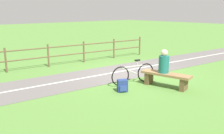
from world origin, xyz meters
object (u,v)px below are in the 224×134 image
object	(u,v)px
person_seated	(164,63)
bench	(166,77)
backpack	(122,86)
bicycle	(133,74)

from	to	relation	value
person_seated	bench	bearing A→B (deg)	180.00
person_seated	backpack	bearing A→B (deg)	57.26
bench	bicycle	bearing A→B (deg)	17.76
person_seated	backpack	xyz separation A→B (m)	(0.53, 1.47, -0.66)
bench	person_seated	world-z (taller)	person_seated
person_seated	bicycle	size ratio (longest dim) A/B	0.47
bicycle	backpack	distance (m)	0.99
person_seated	backpack	world-z (taller)	person_seated
bench	backpack	size ratio (longest dim) A/B	4.44
bench	backpack	xyz separation A→B (m)	(0.63, 1.49, -0.14)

